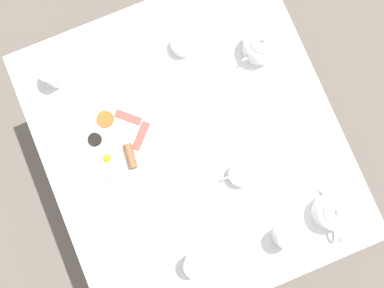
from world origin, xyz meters
The scene contains 13 objects.
ground_plane centered at (0.00, 0.00, 0.00)m, with size 8.00×8.00×0.00m, color #70665B.
table centered at (0.00, 0.00, 0.64)m, with size 1.04×1.14×0.70m.
breakfast_plate centered at (0.24, -0.12, 0.71)m, with size 0.31×0.31×0.04m.
teapot_near centered at (-0.37, -0.23, 0.75)m, with size 0.20×0.13×0.11m.
teapot_far centered at (-0.36, 0.40, 0.75)m, with size 0.13×0.21×0.11m.
teacup_with_saucer_left centered at (-0.11, -0.35, 0.73)m, with size 0.15×0.15×0.06m.
teacup_with_saucer_right centered at (-0.11, 0.16, 0.73)m, with size 0.15×0.15×0.06m.
water_glass_tall centered at (0.36, -0.41, 0.75)m, with size 0.08×0.08×0.10m.
water_glass_short centered at (0.15, 0.39, 0.75)m, with size 0.08×0.08×0.10m.
wine_glass_spare centered at (-0.17, 0.42, 0.76)m, with size 0.08×0.08×0.12m.
fork_by_plate centered at (0.08, -0.36, 0.70)m, with size 0.17×0.08×0.00m.
knife_by_plate centered at (-0.37, 0.10, 0.70)m, with size 0.10×0.19×0.00m.
spoon_for_tea centered at (-0.08, -0.07, 0.70)m, with size 0.17×0.03×0.00m.
Camera 1 is at (0.07, 0.17, 2.30)m, focal length 42.00 mm.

